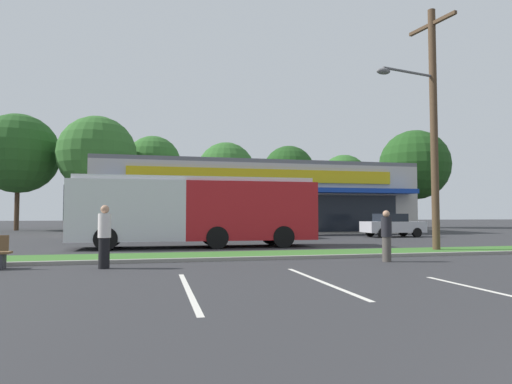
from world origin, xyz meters
name	(u,v)px	position (x,y,z in m)	size (l,w,h in m)	color
grass_median	(286,254)	(0.00, 14.00, 0.06)	(56.00, 2.20, 0.12)	#386B28
curb_lip	(296,257)	(0.00, 12.78, 0.06)	(56.00, 0.24, 0.12)	gray
parking_stripe_0	(188,290)	(-4.08, 7.37, 0.00)	(0.12, 4.80, 0.01)	silver
parking_stripe_1	(322,282)	(-1.04, 7.84, 0.00)	(0.12, 4.80, 0.01)	silver
parking_stripe_2	(505,294)	(1.76, 5.53, 0.00)	(0.12, 4.80, 0.01)	silver
storefront_building	(250,199)	(3.45, 35.90, 2.86)	(25.36, 13.14, 5.72)	#BCB7AD
tree_far_left	(18,154)	(-17.75, 45.19, 7.50)	(7.75, 7.75, 11.38)	#473323
tree_left	(97,155)	(-10.12, 42.52, 7.27)	(7.38, 7.38, 10.96)	#473323
tree_mid_left	(153,164)	(-4.90, 46.75, 7.02)	(5.96, 5.96, 10.01)	#473323
tree_mid	(226,171)	(2.56, 43.62, 6.08)	(6.00, 6.00, 9.10)	#473323
tree_mid_right	(289,172)	(9.77, 44.74, 6.28)	(5.74, 5.74, 9.17)	#473323
tree_right	(344,179)	(16.94, 45.96, 5.72)	(5.64, 5.64, 8.55)	#473323
tree_far_right	(415,165)	(25.03, 44.05, 7.36)	(8.13, 8.13, 11.43)	#473323
utility_pole	(431,121)	(6.22, 14.02, 5.35)	(3.14, 2.38, 10.02)	#4C3826
city_bus	(196,210)	(-2.83, 19.11, 1.76)	(11.24, 2.78, 3.25)	#AD191E
car_1	(392,225)	(11.17, 25.59, 0.81)	(4.13, 1.90, 1.59)	#B7B7BC
car_2	(275,227)	(2.78, 25.42, 0.73)	(4.36, 1.99, 1.39)	#515459
pedestrian_near_bench	(386,236)	(2.60, 11.34, 0.83)	(0.33, 0.33, 1.66)	#47423D
pedestrian_by_pole	(104,237)	(-6.13, 11.52, 0.90)	(0.36, 0.36, 1.79)	black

